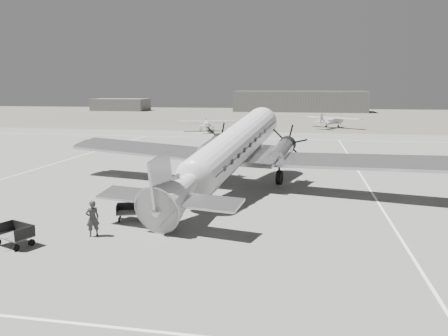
% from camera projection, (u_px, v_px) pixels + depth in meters
% --- Properties ---
extents(ground, '(260.00, 260.00, 0.00)m').
position_uv_depth(ground, '(191.00, 209.00, 27.77)').
color(ground, slate).
rests_on(ground, ground).
extents(taxi_line_near, '(60.00, 0.15, 0.01)m').
position_uv_depth(taxi_line_near, '(81.00, 324.00, 14.23)').
color(taxi_line_near, white).
rests_on(taxi_line_near, ground).
extents(taxi_line_right, '(0.15, 80.00, 0.01)m').
position_uv_depth(taxi_line_right, '(389.00, 219.00, 25.62)').
color(taxi_line_right, white).
rests_on(taxi_line_right, ground).
extents(taxi_line_left, '(0.15, 60.00, 0.01)m').
position_uv_depth(taxi_line_left, '(31.00, 171.00, 40.67)').
color(taxi_line_left, white).
rests_on(taxi_line_left, ground).
extents(taxi_line_horizon, '(90.00, 0.15, 0.01)m').
position_uv_depth(taxi_line_horizon, '(258.00, 138.00, 66.45)').
color(taxi_line_horizon, white).
rests_on(taxi_line_horizon, ground).
extents(grass_infield, '(260.00, 90.00, 0.01)m').
position_uv_depth(grass_infield, '(279.00, 116.00, 119.64)').
color(grass_infield, '#5A574B').
rests_on(grass_infield, ground).
extents(hangar_main, '(42.00, 14.00, 6.60)m').
position_uv_depth(hangar_main, '(300.00, 101.00, 142.32)').
color(hangar_main, '#5E5E5E').
rests_on(hangar_main, ground).
extents(shed_secondary, '(18.00, 10.00, 4.00)m').
position_uv_depth(shed_secondary, '(121.00, 105.00, 148.49)').
color(shed_secondary, '#5C5C5C').
rests_on(shed_secondary, ground).
extents(dc3_airliner, '(34.21, 26.93, 5.82)m').
position_uv_depth(dc3_airliner, '(229.00, 153.00, 31.62)').
color(dc3_airliner, '#B8B8BB').
rests_on(dc3_airliner, ground).
extents(light_plane_left, '(11.87, 10.51, 2.10)m').
position_uv_depth(light_plane_left, '(207.00, 125.00, 77.17)').
color(light_plane_left, silver).
rests_on(light_plane_left, ground).
extents(light_plane_right, '(14.24, 13.52, 2.32)m').
position_uv_depth(light_plane_right, '(332.00, 122.00, 83.53)').
color(light_plane_right, silver).
rests_on(light_plane_right, ground).
extents(baggage_cart_near, '(1.99, 1.68, 0.96)m').
position_uv_depth(baggage_cart_near, '(131.00, 212.00, 25.37)').
color(baggage_cart_near, '#5C5C5C').
rests_on(baggage_cart_near, ground).
extents(baggage_cart_far, '(2.21, 1.89, 1.06)m').
position_uv_depth(baggage_cart_far, '(14.00, 235.00, 21.23)').
color(baggage_cart_far, '#5C5C5C').
rests_on(baggage_cart_far, ground).
extents(ground_crew, '(0.82, 0.80, 1.91)m').
position_uv_depth(ground_crew, '(93.00, 218.00, 22.54)').
color(ground_crew, '#303030').
rests_on(ground_crew, ground).
extents(ramp_agent, '(0.92, 0.97, 1.59)m').
position_uv_depth(ramp_agent, '(145.00, 201.00, 26.67)').
color(ramp_agent, '#AEAEAC').
rests_on(ramp_agent, ground).
extents(passenger, '(0.68, 0.84, 1.50)m').
position_uv_depth(passenger, '(161.00, 194.00, 28.48)').
color(passenger, beige).
rests_on(passenger, ground).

